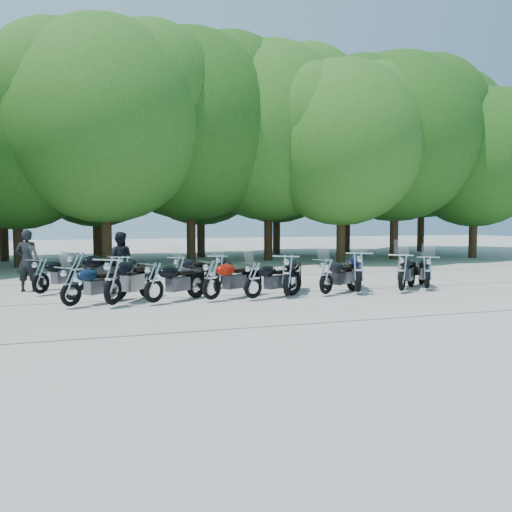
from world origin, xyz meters
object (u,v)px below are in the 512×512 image
object	(u,v)px
motorcycle_12	(124,271)
rider_0	(27,261)
motorcycle_1	(113,279)
motorcycle_7	(358,270)
motorcycle_13	(179,271)
motorcycle_4	(253,279)
motorcycle_10	(41,275)
motorcycle_14	(219,269)
motorcycle_2	(154,281)
rider_1	(120,260)
motorcycle_9	(427,271)
motorcycle_11	(77,270)
motorcycle_6	(326,275)
motorcycle_5	(287,273)
motorcycle_3	(212,278)
motorcycle_0	(71,284)
motorcycle_8	(402,271)

from	to	relation	value
motorcycle_12	rider_0	world-z (taller)	rider_0
motorcycle_1	motorcycle_7	size ratio (longest dim) A/B	0.99
motorcycle_13	motorcycle_7	bearing A→B (deg)	-167.72
motorcycle_4	motorcycle_10	size ratio (longest dim) A/B	0.97
motorcycle_14	rider_0	world-z (taller)	rider_0
motorcycle_2	motorcycle_13	bearing A→B (deg)	-56.91
motorcycle_1	motorcycle_12	size ratio (longest dim) A/B	1.14
motorcycle_14	rider_1	xyz separation A→B (m)	(-2.92, 1.01, 0.29)
motorcycle_9	motorcycle_11	bearing A→B (deg)	14.75
motorcycle_4	motorcycle_13	size ratio (longest dim) A/B	1.00
motorcycle_2	motorcycle_6	size ratio (longest dim) A/B	1.02
motorcycle_5	rider_0	bearing A→B (deg)	3.49
rider_0	motorcycle_7	bearing A→B (deg)	173.27
motorcycle_4	rider_1	size ratio (longest dim) A/B	1.16
motorcycle_10	motorcycle_13	distance (m)	3.95
motorcycle_3	motorcycle_5	bearing A→B (deg)	-118.51
motorcycle_3	rider_1	world-z (taller)	rider_1
motorcycle_13	rider_1	bearing A→B (deg)	15.93
motorcycle_4	motorcycle_3	bearing A→B (deg)	60.70
motorcycle_5	motorcycle_13	size ratio (longest dim) A/B	1.17
motorcycle_4	motorcycle_11	world-z (taller)	motorcycle_11
motorcycle_2	motorcycle_11	world-z (taller)	motorcycle_11
motorcycle_2	motorcycle_0	bearing A→B (deg)	52.55
motorcycle_6	motorcycle_10	world-z (taller)	motorcycle_10
motorcycle_3	motorcycle_8	size ratio (longest dim) A/B	0.95
motorcycle_5	motorcycle_6	xyz separation A→B (m)	(1.15, -0.03, -0.08)
motorcycle_0	motorcycle_6	xyz separation A→B (m)	(6.75, -0.07, 0.01)
motorcycle_1	motorcycle_14	world-z (taller)	motorcycle_1
motorcycle_12	motorcycle_3	bearing A→B (deg)	155.57
motorcycle_8	motorcycle_13	size ratio (longest dim) A/B	1.13
motorcycle_4	motorcycle_13	world-z (taller)	motorcycle_4
motorcycle_6	motorcycle_13	world-z (taller)	motorcycle_6
motorcycle_10	motorcycle_2	bearing A→B (deg)	178.85
rider_0	rider_1	size ratio (longest dim) A/B	1.05
motorcycle_3	motorcycle_4	world-z (taller)	motorcycle_3
motorcycle_7	rider_0	bearing A→B (deg)	0.82
motorcycle_0	motorcycle_10	world-z (taller)	motorcycle_10
motorcycle_8	motorcycle_13	xyz separation A→B (m)	(-5.98, 2.90, -0.08)
motorcycle_8	motorcycle_11	size ratio (longest dim) A/B	0.95
motorcycle_0	motorcycle_4	distance (m)	4.56
motorcycle_8	motorcycle_10	bearing A→B (deg)	27.84
motorcycle_3	motorcycle_13	distance (m)	2.79
motorcycle_5	motorcycle_10	bearing A→B (deg)	9.51
motorcycle_1	motorcycle_5	bearing A→B (deg)	-143.00
motorcycle_9	motorcycle_1	bearing A→B (deg)	30.96
motorcycle_4	motorcycle_5	size ratio (longest dim) A/B	0.86
rider_1	motorcycle_11	bearing A→B (deg)	50.95
motorcycle_0	motorcycle_4	world-z (taller)	motorcycle_0
motorcycle_10	motorcycle_13	size ratio (longest dim) A/B	1.04
motorcycle_1	motorcycle_5	world-z (taller)	motorcycle_1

